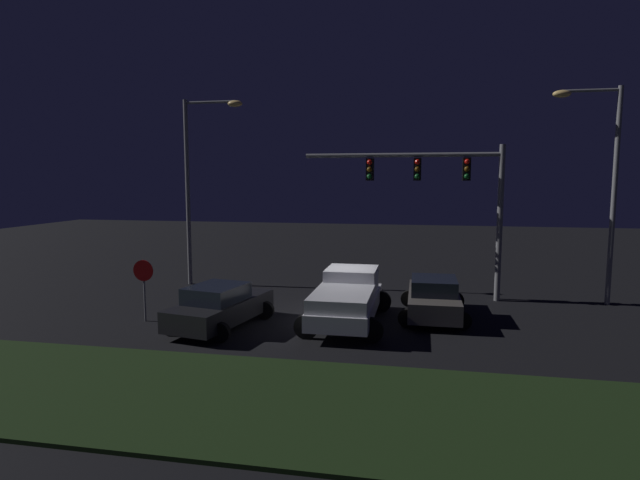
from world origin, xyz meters
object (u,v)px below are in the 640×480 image
(pickup_truck, at_px, (348,295))
(car_sedan_far, at_px, (433,298))
(car_sedan, at_px, (220,306))
(street_lamp_right, at_px, (602,170))
(stop_sign, at_px, (144,278))
(traffic_signal_gantry, at_px, (440,184))
(street_lamp_left, at_px, (198,170))

(pickup_truck, bearing_deg, car_sedan_far, -66.21)
(car_sedan, bearing_deg, car_sedan_far, -58.46)
(street_lamp_right, bearing_deg, car_sedan_far, -152.68)
(stop_sign, bearing_deg, street_lamp_right, 19.36)
(traffic_signal_gantry, height_order, stop_sign, traffic_signal_gantry)
(pickup_truck, bearing_deg, car_sedan, 108.65)
(pickup_truck, distance_m, stop_sign, 7.31)
(street_lamp_left, relative_size, street_lamp_right, 1.01)
(car_sedan_far, xyz_separation_m, street_lamp_left, (-10.94, 4.08, 4.77))
(pickup_truck, height_order, street_lamp_right, street_lamp_right)
(street_lamp_right, distance_m, stop_sign, 18.15)
(car_sedan, distance_m, traffic_signal_gantry, 10.42)
(street_lamp_left, bearing_deg, stop_sign, -83.48)
(traffic_signal_gantry, relative_size, stop_sign, 3.73)
(street_lamp_right, relative_size, stop_sign, 3.90)
(street_lamp_right, bearing_deg, traffic_signal_gantry, -178.54)
(traffic_signal_gantry, height_order, street_lamp_left, street_lamp_left)
(car_sedan_far, bearing_deg, car_sedan, 110.36)
(street_lamp_left, height_order, street_lamp_right, street_lamp_left)
(traffic_signal_gantry, bearing_deg, car_sedan, -141.67)
(car_sedan, height_order, street_lamp_left, street_lamp_left)
(pickup_truck, distance_m, street_lamp_right, 11.52)
(pickup_truck, height_order, car_sedan_far, pickup_truck)
(pickup_truck, relative_size, street_lamp_right, 0.62)
(car_sedan_far, distance_m, traffic_signal_gantry, 5.26)
(traffic_signal_gantry, bearing_deg, pickup_truck, -125.79)
(pickup_truck, distance_m, car_sedan_far, 3.29)
(traffic_signal_gantry, distance_m, street_lamp_left, 11.25)
(pickup_truck, bearing_deg, traffic_signal_gantry, -35.49)
(car_sedan_far, bearing_deg, stop_sign, 103.62)
(car_sedan, bearing_deg, street_lamp_right, -55.15)
(car_sedan, distance_m, stop_sign, 3.07)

